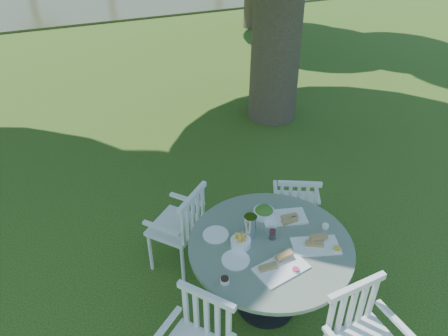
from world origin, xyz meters
The scene contains 6 objects.
ground centered at (0.00, 0.00, 0.00)m, with size 140.00×140.00×0.00m, color #1E3B0C.
table centered at (-0.02, -0.95, 0.65)m, with size 1.42×1.42×0.80m.
chair_ne centered at (0.65, -0.25, 0.51)m, with size 0.58×0.56×0.87m.
chair_nw centered at (-0.58, -0.18, 0.57)m, with size 0.67×0.66×0.96m.
chair_se centered at (0.27, -1.86, 0.59)m, with size 0.55×0.52×1.01m.
tableware centered at (-0.04, -0.87, 0.84)m, with size 1.14×0.90×0.22m.
Camera 1 is at (-1.39, -3.34, 3.45)m, focal length 35.00 mm.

